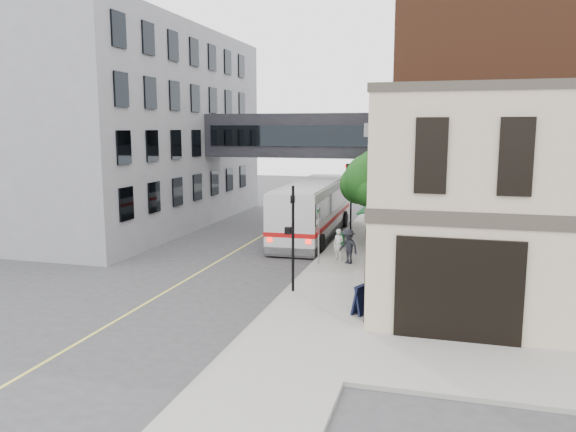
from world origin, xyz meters
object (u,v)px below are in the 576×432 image
Objects in this scene: bus at (313,207)px; sandwich_board at (360,300)px; pedestrian_b at (374,229)px; pedestrian_c at (348,246)px; pedestrian_a at (338,245)px; newspaper_box at (340,240)px.

sandwich_board is (5.28, -14.95, -1.25)m from bus.
pedestrian_b is (4.06, -1.08, -1.05)m from bus.
pedestrian_c is at bearing -63.92° from bus.
sandwich_board is at bearing -50.04° from pedestrian_a.
pedestrian_c is 2.08× the size of newspaper_box.
pedestrian_a reaches higher than sandwich_board.
pedestrian_a is 8.71m from sandwich_board.
pedestrian_c is 1.61× the size of sandwich_board.
sandwich_board is at bearing -101.18° from pedestrian_b.
sandwich_board is (2.38, -8.37, -0.27)m from pedestrian_a.
pedestrian_c is (-0.52, -6.14, 0.13)m from pedestrian_b.
pedestrian_a reaches higher than pedestrian_b.
pedestrian_b is at bearing 102.18° from pedestrian_a.
newspaper_box is (-0.50, 3.31, -0.39)m from pedestrian_a.
bus is at bearing 133.66° from sandwich_board.
sandwich_board is at bearing -71.89° from newspaper_box.
newspaper_box is at bearing 138.33° from pedestrian_c.
bus reaches higher than pedestrian_c.
pedestrian_b is at bearing 117.47° from pedestrian_c.
pedestrian_c reaches higher than sandwich_board.
pedestrian_c is at bearing -69.75° from newspaper_box.
pedestrian_b is at bearing -14.92° from bus.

